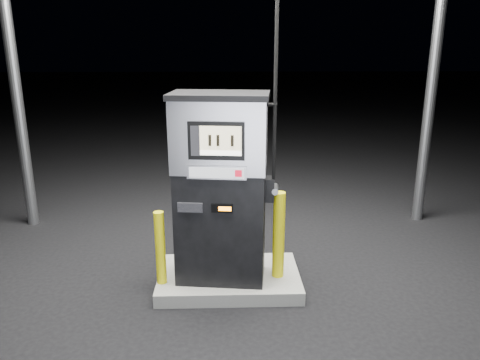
{
  "coord_description": "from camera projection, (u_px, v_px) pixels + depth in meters",
  "views": [
    {
      "loc": [
        -0.04,
        -4.84,
        2.69
      ],
      "look_at": [
        0.13,
        0.0,
        1.26
      ],
      "focal_mm": 35.0,
      "sensor_mm": 36.0,
      "label": 1
    }
  ],
  "objects": [
    {
      "name": "bollard_left",
      "position": [
        160.0,
        248.0,
        5.03
      ],
      "size": [
        0.11,
        0.11,
        0.82
      ],
      "primitive_type": "cylinder",
      "rotation": [
        0.0,
        0.0,
        -0.03
      ],
      "color": "yellow",
      "rests_on": "pump_island"
    },
    {
      "name": "bollard_right",
      "position": [
        279.0,
        235.0,
        5.15
      ],
      "size": [
        0.15,
        0.15,
        0.99
      ],
      "primitive_type": "cylinder",
      "rotation": [
        0.0,
        0.0,
        0.15
      ],
      "color": "yellow",
      "rests_on": "pump_island"
    },
    {
      "name": "pump_island",
      "position": [
        229.0,
        278.0,
        5.38
      ],
      "size": [
        1.6,
        1.0,
        0.15
      ],
      "primitive_type": "cube",
      "color": "#63635E",
      "rests_on": "ground"
    },
    {
      "name": "fuel_dispenser",
      "position": [
        221.0,
        187.0,
        4.98
      ],
      "size": [
        1.16,
        0.72,
        4.25
      ],
      "rotation": [
        0.0,
        0.0,
        -0.12
      ],
      "color": "black",
      "rests_on": "pump_island"
    },
    {
      "name": "ground",
      "position": [
        229.0,
        284.0,
        5.4
      ],
      "size": [
        80.0,
        80.0,
        0.0
      ],
      "primitive_type": "plane",
      "color": "black",
      "rests_on": "ground"
    }
  ]
}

